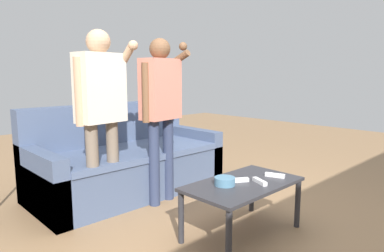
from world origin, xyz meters
TOP-DOWN VIEW (x-y plane):
  - ground_plane at (0.00, 0.00)m, footprint 12.00×12.00m
  - couch at (-0.05, 1.33)m, footprint 1.96×0.95m
  - coffee_table at (0.03, -0.17)m, footprint 0.93×0.52m
  - snack_bowl at (-0.12, -0.12)m, footprint 0.16×0.16m
  - game_remote_nunchuk at (-0.09, -0.11)m, footprint 0.06×0.09m
  - player_left at (-0.57, 0.88)m, footprint 0.50×0.34m
  - player_center at (0.01, 0.80)m, footprint 0.49×0.30m
  - game_remote_wand_near at (0.33, -0.26)m, footprint 0.09×0.16m
  - game_remote_wand_far at (0.01, -0.14)m, footprint 0.16×0.11m
  - game_remote_wand_spare at (0.10, -0.27)m, footprint 0.09×0.16m

SIDE VIEW (x-z plane):
  - ground_plane at x=0.00m, z-range 0.00..0.00m
  - couch at x=-0.05m, z-range -0.15..0.76m
  - coffee_table at x=0.03m, z-range 0.16..0.58m
  - game_remote_wand_far at x=0.01m, z-range 0.42..0.45m
  - game_remote_wand_spare at x=0.10m, z-range 0.42..0.45m
  - game_remote_wand_near at x=0.33m, z-range 0.42..0.45m
  - game_remote_nunchuk at x=-0.09m, z-range 0.42..0.47m
  - snack_bowl at x=-0.12m, z-range 0.42..0.48m
  - player_center at x=0.01m, z-range 0.20..1.78m
  - player_left at x=-0.57m, z-range 0.21..1.81m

